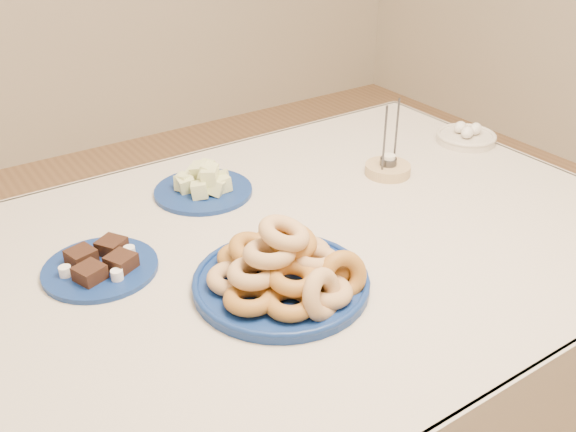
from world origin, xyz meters
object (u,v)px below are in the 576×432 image
(melon_plate, at_px, (203,185))
(dining_table, at_px, (275,287))
(brownie_plate, at_px, (101,265))
(egg_bowl, at_px, (466,136))
(donut_platter, at_px, (284,272))
(candle_holder, at_px, (388,168))

(melon_plate, bearing_deg, dining_table, -88.03)
(brownie_plate, relative_size, egg_bowl, 1.21)
(brownie_plate, xyz_separation_m, egg_bowl, (1.12, 0.05, 0.01))
(donut_platter, xyz_separation_m, melon_plate, (0.06, 0.45, -0.01))
(melon_plate, xyz_separation_m, egg_bowl, (0.79, -0.14, -0.01))
(brownie_plate, bearing_deg, melon_plate, 29.64)
(melon_plate, distance_m, egg_bowl, 0.80)
(candle_holder, bearing_deg, egg_bowl, 5.88)
(dining_table, xyz_separation_m, egg_bowl, (0.78, 0.17, 0.12))
(dining_table, xyz_separation_m, melon_plate, (-0.01, 0.31, 0.13))
(melon_plate, distance_m, candle_holder, 0.49)
(brownie_plate, xyz_separation_m, candle_holder, (0.78, 0.01, 0.01))
(donut_platter, distance_m, brownie_plate, 0.38)
(melon_plate, xyz_separation_m, candle_holder, (0.45, -0.17, -0.00))
(candle_holder, relative_size, egg_bowl, 0.89)
(brownie_plate, relative_size, candle_holder, 1.36)
(dining_table, distance_m, egg_bowl, 0.81)
(melon_plate, bearing_deg, candle_holder, -21.06)
(donut_platter, bearing_deg, dining_table, 63.86)
(donut_platter, distance_m, melon_plate, 0.45)
(candle_holder, bearing_deg, dining_table, -163.00)
(dining_table, bearing_deg, donut_platter, -116.14)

